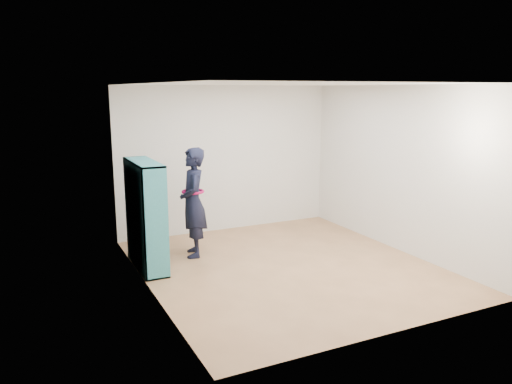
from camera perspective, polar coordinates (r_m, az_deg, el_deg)
name	(u,v)px	position (r m, az deg, el deg)	size (l,w,h in m)	color
floor	(287,267)	(7.35, 3.56, -8.51)	(4.50, 4.50, 0.00)	#946743
ceiling	(289,84)	(6.90, 3.83, 12.21)	(4.50, 4.50, 0.00)	white
wall_left	(147,191)	(6.29, -12.39, 0.09)	(0.02, 4.50, 2.60)	silver
wall_right	(399,169)	(8.17, 16.01, 2.54)	(0.02, 4.50, 2.60)	silver
wall_back	(227,159)	(9.01, -3.38, 3.79)	(4.00, 0.02, 2.60)	silver
wall_front	(398,214)	(5.21, 15.95, -2.45)	(4.00, 0.02, 2.60)	silver
bookshelf	(144,217)	(7.28, -12.67, -2.79)	(0.34, 1.16, 1.55)	teal
person	(193,202)	(7.65, -7.20, -1.19)	(0.54, 0.69, 1.68)	black
smartphone	(184,195)	(7.71, -8.26, -0.30)	(0.03, 0.10, 0.12)	silver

